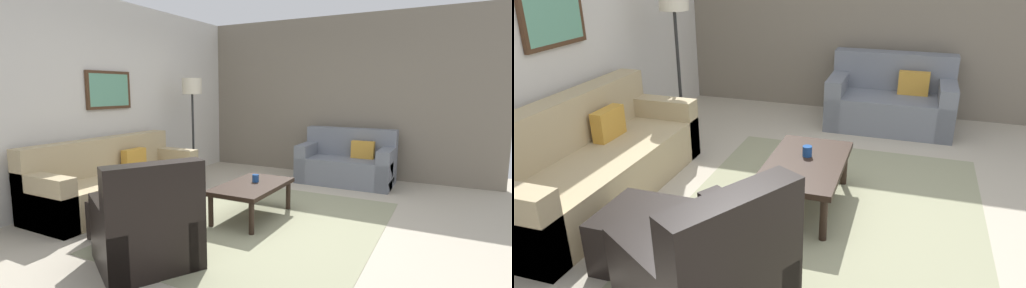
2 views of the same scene
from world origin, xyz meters
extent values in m
plane|color=#B2A893|center=(0.00, 0.00, 0.00)|extent=(8.00, 8.00, 0.00)
cube|color=silver|center=(0.00, 2.60, 1.40)|extent=(6.00, 0.12, 2.80)
cube|color=slate|center=(3.00, 0.00, 1.40)|extent=(0.12, 5.20, 2.80)
cube|color=gray|center=(0.00, 0.00, 0.00)|extent=(3.09, 2.49, 0.01)
cube|color=tan|center=(-0.23, 2.01, 0.21)|extent=(2.28, 0.87, 0.42)
cube|color=tan|center=(-0.23, 2.33, 0.44)|extent=(2.28, 0.24, 0.88)
cube|color=tan|center=(0.81, 2.01, 0.31)|extent=(0.20, 0.87, 0.62)
cube|color=gold|center=(0.13, 2.11, 0.56)|extent=(0.36, 0.12, 0.28)
cube|color=slate|center=(2.38, -0.31, 0.21)|extent=(0.85, 1.49, 0.42)
cube|color=slate|center=(2.68, -0.31, 0.44)|extent=(0.24, 1.49, 0.88)
cube|color=slate|center=(2.38, 0.34, 0.31)|extent=(0.85, 0.20, 0.62)
cube|color=slate|center=(2.38, -0.95, 0.31)|extent=(0.85, 0.20, 0.62)
cube|color=gold|center=(2.46, -0.56, 0.56)|extent=(0.12, 0.36, 0.28)
cube|color=black|center=(-1.33, 0.48, 0.22)|extent=(1.09, 1.09, 0.44)
cube|color=black|center=(-1.48, 0.22, 0.47)|extent=(0.79, 0.58, 0.95)
cube|color=black|center=(-1.05, 0.32, 0.30)|extent=(0.54, 0.77, 0.60)
cube|color=black|center=(-0.95, 1.13, 0.20)|extent=(0.56, 0.56, 0.40)
cylinder|color=black|center=(-0.32, -0.02, 0.18)|extent=(0.06, 0.06, 0.36)
cylinder|color=black|center=(0.66, -0.02, 0.18)|extent=(0.06, 0.06, 0.36)
cylinder|color=black|center=(-0.32, 0.50, 0.18)|extent=(0.06, 0.06, 0.36)
cylinder|color=black|center=(0.66, 0.50, 0.18)|extent=(0.06, 0.06, 0.36)
cube|color=black|center=(0.17, 0.24, 0.39)|extent=(1.10, 0.64, 0.05)
cylinder|color=#1E478C|center=(0.28, 0.25, 0.46)|extent=(0.08, 0.08, 0.09)
cylinder|color=black|center=(1.35, 2.00, 0.01)|extent=(0.28, 0.28, 0.03)
cylinder|color=#262626|center=(1.35, 2.00, 0.72)|extent=(0.04, 0.04, 1.45)
cube|color=#472D1C|center=(0.11, 2.52, 1.52)|extent=(0.75, 0.04, 0.53)
cube|color=#60A082|center=(0.11, 2.50, 1.52)|extent=(0.67, 0.01, 0.45)
camera|label=1|loc=(-3.68, -1.87, 1.53)|focal=26.52mm
camera|label=2|loc=(-3.36, -0.55, 2.05)|focal=33.15mm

